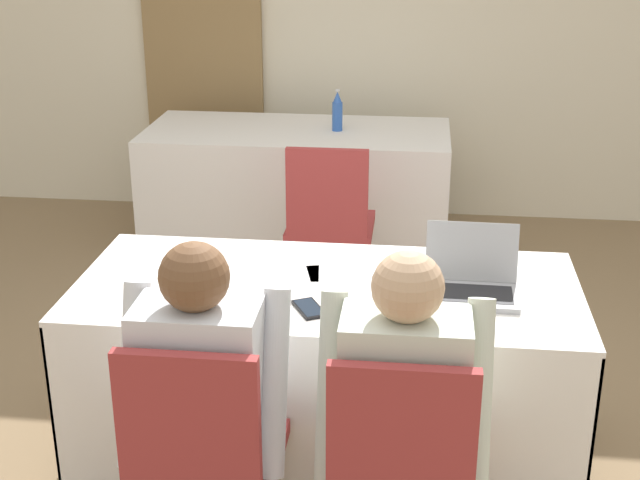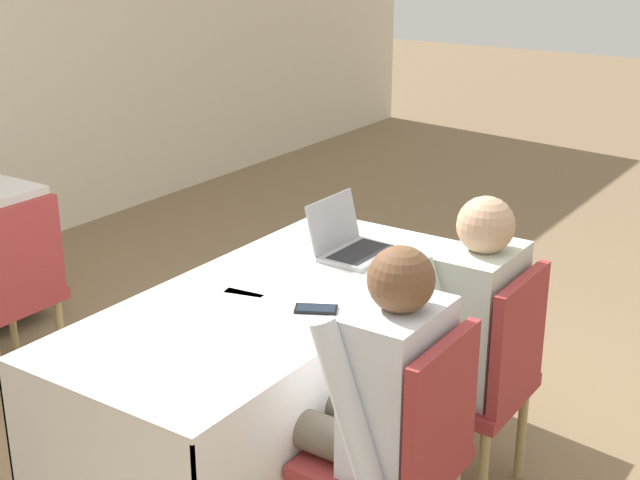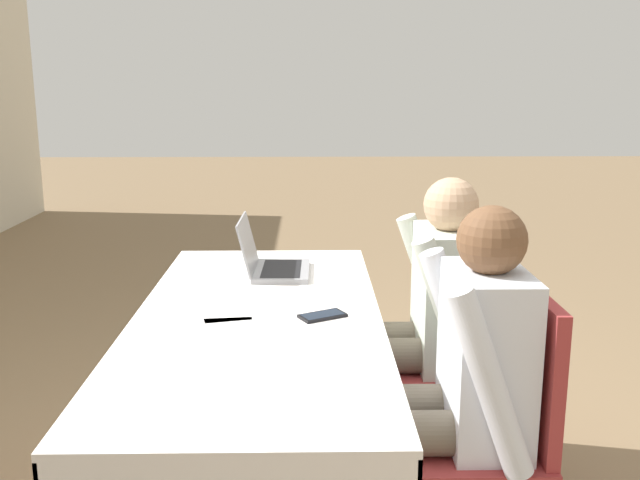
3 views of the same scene
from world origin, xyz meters
TOP-DOWN VIEW (x-y plane):
  - ground_plane at (0.00, 0.00)m, footprint 24.00×24.00m
  - wall_back at (0.00, 2.95)m, footprint 12.00×0.06m
  - curtain_panel at (-1.13, 2.89)m, footprint 0.78×0.04m
  - conference_table_near at (0.00, 0.00)m, footprint 1.80×0.81m
  - conference_table_far at (-0.42, 2.21)m, footprint 1.80×0.81m
  - laptop at (0.51, -0.02)m, footprint 0.33×0.28m
  - cell_phone at (-0.04, -0.21)m, footprint 0.14×0.17m
  - paper_beside_laptop at (0.04, 0.04)m, footprint 0.28×0.34m
  - paper_centre_table at (-0.15, 0.15)m, footprint 0.24×0.32m
  - paper_left_edge at (-0.68, 0.10)m, footprint 0.28×0.34m
  - water_bottle at (-0.18, 2.22)m, footprint 0.06×0.06m
  - chair_near_left at (-0.29, -0.71)m, footprint 0.44×0.44m
  - chair_near_right at (0.29, -0.71)m, footprint 0.44×0.44m
  - chair_far_spare at (-0.14, 1.38)m, footprint 0.44×0.44m
  - person_checkered_shirt at (-0.29, -0.61)m, footprint 0.50×0.52m
  - person_white_shirt at (0.29, -0.61)m, footprint 0.50×0.52m

SIDE VIEW (x-z plane):
  - ground_plane at x=0.00m, z-range 0.00..0.00m
  - chair_near_left at x=-0.29m, z-range 0.04..0.93m
  - chair_near_right at x=0.29m, z-range 0.04..0.93m
  - chair_far_spare at x=-0.14m, z-range 0.04..0.93m
  - conference_table_near at x=0.00m, z-range 0.19..0.93m
  - conference_table_far at x=-0.42m, z-range 0.19..0.93m
  - person_checkered_shirt at x=-0.29m, z-range 0.07..1.22m
  - person_white_shirt at x=0.29m, z-range 0.07..1.22m
  - paper_beside_laptop at x=0.04m, z-range 0.74..0.74m
  - paper_centre_table at x=-0.15m, z-range 0.74..0.74m
  - paper_left_edge at x=-0.68m, z-range 0.74..0.74m
  - cell_phone at x=-0.04m, z-range 0.74..0.75m
  - laptop at x=0.51m, z-range 0.67..0.89m
  - water_bottle at x=-0.18m, z-range 0.73..0.97m
  - curtain_panel at x=-1.13m, z-range 0.00..2.65m
  - wall_back at x=0.00m, z-range 0.00..2.70m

